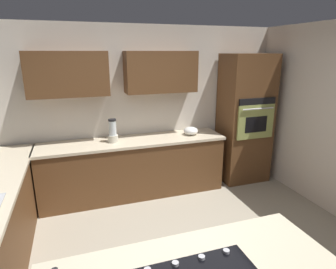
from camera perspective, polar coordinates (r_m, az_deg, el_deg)
name	(u,v)px	position (r m, az deg, el deg)	size (l,w,h in m)	color
ground_plane	(178,264)	(3.37, 2.00, -24.44)	(14.00, 14.00, 0.00)	#9E937F
wall_back	(130,102)	(4.58, -7.61, 6.53)	(6.00, 0.44, 2.60)	silver
lower_cabinets_back	(134,169)	(4.55, -6.78, -6.77)	(2.80, 0.60, 0.86)	brown
countertop_back	(133,141)	(4.39, -6.98, -1.35)	(2.84, 0.64, 0.04)	beige
wall_oven	(245,119)	(5.07, 15.07, 2.99)	(0.80, 0.66, 2.17)	brown
blender	(113,132)	(4.29, -10.96, 0.42)	(0.15, 0.15, 0.35)	beige
mixing_bowl	(191,131)	(4.63, 4.58, 0.73)	(0.23, 0.23, 0.13)	white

